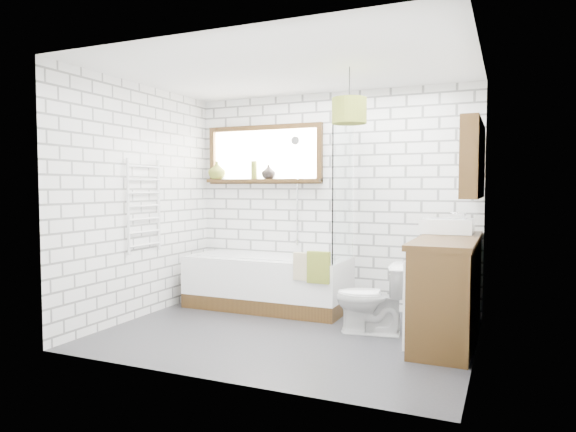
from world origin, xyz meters
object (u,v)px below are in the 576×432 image
at_px(bathtub, 268,282).
at_px(pendant, 349,111).
at_px(basin, 447,226).
at_px(vanity, 448,288).
at_px(toilet, 371,298).

distance_m(bathtub, pendant, 2.28).
height_order(bathtub, basin, basin).
xyz_separation_m(bathtub, pendant, (1.19, -0.74, 1.80)).
xyz_separation_m(vanity, basin, (-0.06, 0.41, 0.54)).
bearing_deg(vanity, bathtub, 168.26).
distance_m(bathtub, toilet, 1.47).
height_order(bathtub, vanity, vanity).
height_order(basin, pendant, pendant).
bearing_deg(bathtub, vanity, -11.74).
height_order(vanity, toilet, vanity).
xyz_separation_m(toilet, pendant, (-0.17, -0.18, 1.76)).
bearing_deg(basin, pendant, -138.20).
relative_size(bathtub, toilet, 2.71).
height_order(vanity, basin, basin).
bearing_deg(bathtub, pendant, -31.88).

